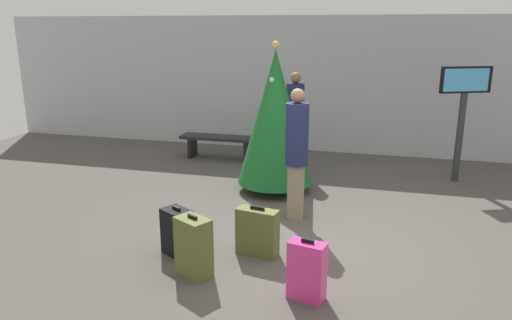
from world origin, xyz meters
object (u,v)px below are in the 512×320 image
suitcase_0 (257,232)px  suitcase_3 (194,247)px  traveller_0 (297,152)px  waiting_bench (219,142)px  suitcase_2 (307,271)px  flight_info_kiosk (463,103)px  traveller_1 (295,119)px  suitcase_1 (178,232)px  holiday_tree (275,118)px

suitcase_0 → suitcase_3: suitcase_3 is taller
traveller_0 → suitcase_3: size_ratio=2.62×
waiting_bench → suitcase_2: size_ratio=2.46×
waiting_bench → suitcase_0: suitcase_0 is taller
traveller_0 → suitcase_0: bearing=-101.1°
flight_info_kiosk → traveller_0: 3.50m
traveller_1 → waiting_bench: bearing=166.0°
suitcase_3 → traveller_1: bearing=85.7°
flight_info_kiosk → suitcase_1: size_ratio=3.32×
suitcase_0 → holiday_tree: bearing=97.8°
suitcase_2 → suitcase_3: 1.29m
traveller_0 → traveller_1: size_ratio=1.01×
holiday_tree → suitcase_1: holiday_tree is taller
waiting_bench → traveller_0: traveller_0 is taller
flight_info_kiosk → suitcase_0: size_ratio=3.28×
suitcase_3 → flight_info_kiosk: bearing=53.5°
waiting_bench → traveller_1: 1.81m
waiting_bench → suitcase_0: (1.87, -4.05, -0.07)m
traveller_1 → suitcase_2: bearing=-77.9°
traveller_1 → suitcase_0: (0.23, -3.64, -0.70)m
traveller_0 → suitcase_1: (-1.17, -1.47, -0.71)m
waiting_bench → traveller_1: bearing=-14.0°
suitcase_0 → waiting_bench: bearing=114.8°
traveller_1 → suitcase_2: traveller_1 is taller
holiday_tree → suitcase_0: 2.57m
suitcase_0 → suitcase_2: size_ratio=0.94×
flight_info_kiosk → waiting_bench: size_ratio=1.25×
traveller_0 → suitcase_2: (0.49, -2.07, -0.69)m
flight_info_kiosk → traveller_1: (-2.91, -0.06, -0.42)m
flight_info_kiosk → traveller_0: flight_info_kiosk is taller
flight_info_kiosk → waiting_bench: (-4.56, 0.35, -1.05)m
holiday_tree → flight_info_kiosk: size_ratio=1.21×
waiting_bench → traveller_0: (2.11, -2.82, 0.63)m
traveller_1 → traveller_0: bearing=-79.1°
traveller_0 → suitcase_2: 2.23m
suitcase_2 → suitcase_3: (-1.28, 0.16, 0.03)m
waiting_bench → suitcase_2: bearing=-61.9°
holiday_tree → suitcase_3: (-0.22, -3.04, -0.91)m
suitcase_2 → holiday_tree: bearing=108.2°
suitcase_0 → suitcase_2: bearing=-48.9°
holiday_tree → suitcase_1: 2.84m
holiday_tree → suitcase_2: bearing=-71.8°
holiday_tree → suitcase_0: (0.32, -2.36, -0.96)m
holiday_tree → traveller_1: 1.30m
flight_info_kiosk → suitcase_3: bearing=-126.5°
waiting_bench → suitcase_0: size_ratio=2.62×
flight_info_kiosk → suitcase_0: 4.71m
traveller_0 → traveller_1: 2.45m
suitcase_3 → traveller_0: bearing=67.5°
traveller_0 → suitcase_1: size_ratio=3.07×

